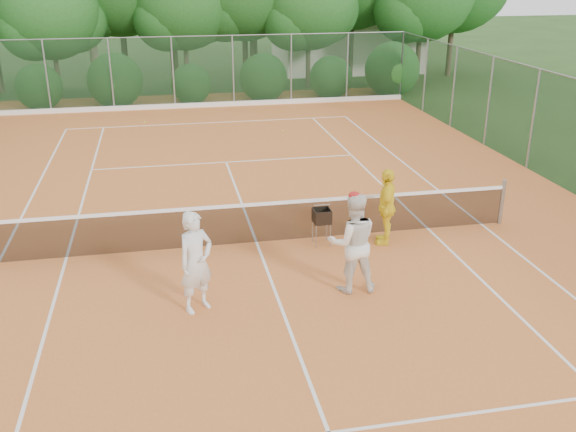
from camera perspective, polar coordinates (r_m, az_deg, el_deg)
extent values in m
plane|color=#234217|center=(14.46, -2.80, -2.47)|extent=(120.00, 120.00, 0.00)
cube|color=orange|center=(14.46, -2.80, -2.44)|extent=(18.00, 36.00, 0.02)
cube|color=beige|center=(38.89, 5.23, 15.02)|extent=(8.00, 5.00, 3.00)
cylinder|color=gray|center=(16.14, 18.48, 1.18)|extent=(0.10, 0.10, 1.10)
cube|color=black|center=(14.28, -2.84, -0.71)|extent=(11.87, 0.03, 0.86)
cube|color=white|center=(14.11, -2.87, 1.03)|extent=(11.87, 0.04, 0.07)
imported|color=silver|center=(11.48, -8.18, -4.07)|extent=(0.82, 0.75, 1.89)
imported|color=silver|center=(12.10, 5.76, -2.37)|extent=(1.00, 0.80, 1.96)
ellipsoid|color=#AD1717|center=(11.75, 5.93, 1.83)|extent=(0.22, 0.22, 0.14)
imported|color=yellow|center=(14.31, 8.76, 0.85)|extent=(0.78, 1.10, 1.73)
cylinder|color=gray|center=(14.11, 2.51, -1.85)|extent=(0.02, 0.02, 0.53)
cylinder|color=gray|center=(14.48, 3.46, -1.24)|extent=(0.02, 0.02, 0.53)
cube|color=black|center=(14.13, 3.02, 0.02)|extent=(0.37, 0.37, 0.31)
sphere|color=#D6E735|center=(26.07, -12.64, 8.13)|extent=(0.07, 0.07, 0.07)
sphere|color=#BAC92E|center=(24.00, -0.47, 7.51)|extent=(0.07, 0.07, 0.07)
sphere|color=#BACE30|center=(23.75, 3.70, 7.32)|extent=(0.07, 0.07, 0.07)
cube|color=white|center=(25.71, -6.85, 8.24)|extent=(11.03, 0.06, 0.01)
cube|color=white|center=(16.12, 16.85, -0.74)|extent=(0.06, 23.77, 0.01)
cube|color=white|center=(14.50, -19.10, -3.55)|extent=(0.06, 23.77, 0.01)
cube|color=white|center=(15.54, 12.36, -1.13)|extent=(0.06, 23.77, 0.01)
cube|color=white|center=(20.43, -5.52, 4.79)|extent=(8.23, 0.06, 0.01)
cube|color=white|center=(14.46, -2.80, -2.39)|extent=(0.06, 12.80, 0.01)
cube|color=#19381E|center=(28.48, -7.53, 12.58)|extent=(18.00, 0.02, 3.00)
cylinder|color=gray|center=(30.43, 10.07, 13.01)|extent=(0.07, 0.07, 3.00)
cylinder|color=gray|center=(30.43, 10.07, 13.01)|extent=(0.07, 0.07, 3.00)
cylinder|color=brown|center=(32.20, -19.92, 12.69)|extent=(0.22, 0.22, 3.20)
sphere|color=#1F511B|center=(31.97, -20.48, 16.86)|extent=(4.48, 4.48, 4.48)
cylinder|color=brown|center=(34.31, -14.40, 14.85)|extent=(0.31, 0.31, 4.50)
cylinder|color=brown|center=(32.87, -9.05, 14.09)|extent=(0.24, 0.24, 3.50)
cylinder|color=brown|center=(33.58, -3.83, 14.98)|extent=(0.28, 0.28, 4.10)
cylinder|color=brown|center=(32.99, 1.81, 14.28)|extent=(0.23, 0.23, 3.40)
sphere|color=#1F511B|center=(32.76, 1.86, 18.65)|extent=(4.76, 4.76, 4.76)
cylinder|color=brown|center=(36.28, 5.63, 15.85)|extent=(0.32, 0.32, 4.65)
cylinder|color=brown|center=(35.17, 11.55, 14.66)|extent=(0.26, 0.26, 3.80)
cylinder|color=brown|center=(37.61, 14.28, 15.21)|extent=(0.29, 0.29, 4.25)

